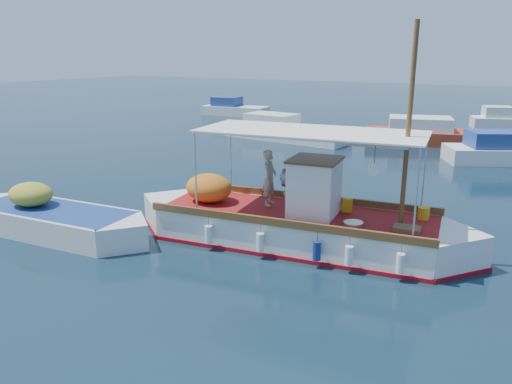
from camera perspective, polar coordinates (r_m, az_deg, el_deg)
The scene contains 8 objects.
ground at distance 14.37m, azimuth 3.13°, elevation -6.61°, with size 160.00×160.00×0.00m, color black.
fishing_caique at distance 14.72m, azimuth 4.35°, elevation -3.73°, with size 10.47×3.70×6.43m.
dinghy at distance 16.78m, azimuth -22.20°, elevation -3.15°, with size 7.13×2.39×1.74m.
bg_boat_nw at distance 32.29m, azimuth 3.19°, elevation 6.87°, with size 8.20×3.29×1.80m.
bg_boat_n at distance 32.74m, azimuth 20.05°, elevation 6.07°, with size 9.59×5.13×1.80m.
bg_boat_ne at distance 28.53m, azimuth 27.08°, elevation 3.98°, with size 7.00×4.98×1.80m.
bg_boat_far_w at distance 45.07m, azimuth -2.57°, elevation 9.40°, with size 5.91×2.79×1.80m.
bg_boat_far_n at distance 41.33m, azimuth 26.56°, elevation 7.20°, with size 5.23×3.36×1.80m.
Camera 1 is at (5.81, -11.95, 5.46)m, focal length 35.00 mm.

